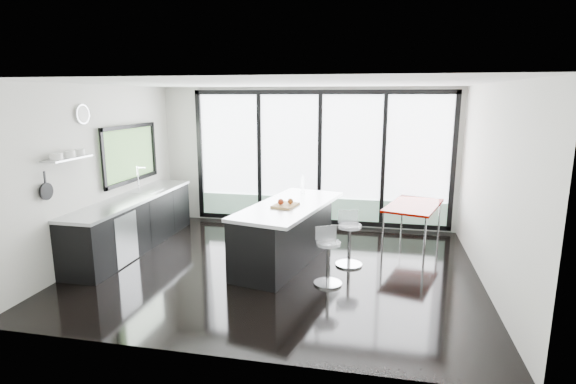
% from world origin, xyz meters
% --- Properties ---
extents(floor, '(6.00, 5.00, 0.00)m').
position_xyz_m(floor, '(0.00, 0.00, 0.00)').
color(floor, black).
rests_on(floor, ground).
extents(ceiling, '(6.00, 5.00, 0.00)m').
position_xyz_m(ceiling, '(0.00, 0.00, 2.80)').
color(ceiling, white).
rests_on(ceiling, wall_back).
extents(wall_back, '(6.00, 0.09, 2.80)m').
position_xyz_m(wall_back, '(0.27, 2.47, 1.27)').
color(wall_back, beige).
rests_on(wall_back, ground).
extents(wall_front, '(6.00, 0.00, 2.80)m').
position_xyz_m(wall_front, '(0.00, -2.50, 1.40)').
color(wall_front, beige).
rests_on(wall_front, ground).
extents(wall_left, '(0.26, 5.00, 2.80)m').
position_xyz_m(wall_left, '(-2.97, 0.27, 1.56)').
color(wall_left, beige).
rests_on(wall_left, ground).
extents(wall_right, '(0.00, 5.00, 2.80)m').
position_xyz_m(wall_right, '(3.00, 0.00, 1.40)').
color(wall_right, beige).
rests_on(wall_right, ground).
extents(counter_cabinets, '(0.69, 3.24, 1.36)m').
position_xyz_m(counter_cabinets, '(-2.67, 0.40, 0.46)').
color(counter_cabinets, black).
rests_on(counter_cabinets, floor).
extents(island, '(1.48, 2.52, 1.25)m').
position_xyz_m(island, '(0.05, 0.30, 0.49)').
color(island, black).
rests_on(island, floor).
extents(bar_stool_near, '(0.53, 0.53, 0.63)m').
position_xyz_m(bar_stool_near, '(0.84, -0.46, 0.32)').
color(bar_stool_near, silver).
rests_on(bar_stool_near, floor).
extents(bar_stool_far, '(0.52, 0.52, 0.67)m').
position_xyz_m(bar_stool_far, '(1.08, 0.33, 0.33)').
color(bar_stool_far, silver).
rests_on(bar_stool_far, floor).
extents(red_table, '(1.16, 1.56, 0.75)m').
position_xyz_m(red_table, '(2.10, 1.57, 0.37)').
color(red_table, '#790600').
rests_on(red_table, floor).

